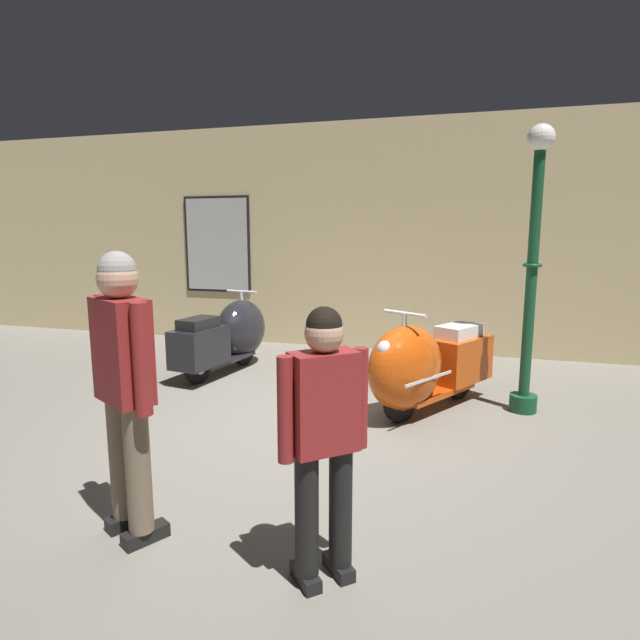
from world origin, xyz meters
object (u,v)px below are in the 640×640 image
(scooter_0, at_px, (229,335))
(lamppost, at_px, (532,267))
(visitor_0, at_px, (124,377))
(visitor_1, at_px, (324,428))
(scooter_1, at_px, (423,366))

(scooter_0, xyz_separation_m, lamppost, (3.73, -0.64, 1.05))
(visitor_0, bearing_deg, visitor_1, -63.79)
(lamppost, height_order, visitor_1, lamppost)
(visitor_0, bearing_deg, scooter_0, 46.92)
(scooter_0, distance_m, lamppost, 3.93)
(scooter_0, bearing_deg, visitor_0, -153.75)
(lamppost, distance_m, visitor_1, 3.53)
(scooter_0, distance_m, scooter_1, 2.88)
(scooter_0, distance_m, visitor_1, 4.60)
(scooter_1, xyz_separation_m, lamppost, (1.03, 0.36, 1.03))
(scooter_0, relative_size, lamppost, 0.62)
(scooter_1, distance_m, lamppost, 1.50)
(lamppost, distance_m, visitor_0, 4.09)
(scooter_1, relative_size, visitor_1, 1.21)
(scooter_0, xyz_separation_m, scooter_1, (2.70, -1.00, 0.02))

